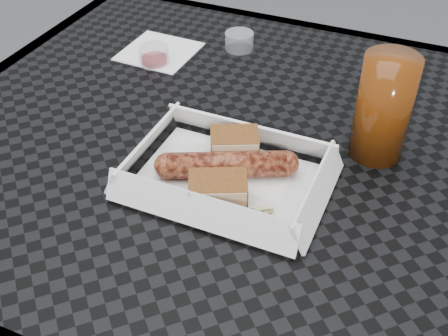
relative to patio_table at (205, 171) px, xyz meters
The scene contains 10 objects.
patio_table is the anchor object (origin of this frame).
food_tray 0.14m from the patio_table, 50.39° to the right, with size 0.22×0.15×0.00m, color white.
bratwurst 0.15m from the patio_table, 49.50° to the right, with size 0.17×0.10×0.03m.
bread_near 0.13m from the patio_table, 34.76° to the right, with size 0.06×0.04×0.04m, color brown.
bread_far 0.18m from the patio_table, 58.72° to the right, with size 0.07×0.05×0.04m, color brown.
veg_garnish 0.21m from the patio_table, 46.77° to the right, with size 0.03×0.03×0.00m.
napkin 0.26m from the patio_table, 133.44° to the left, with size 0.12×0.12×0.00m, color white.
condiment_cup_sauce 0.23m from the patio_table, 138.26° to the left, with size 0.05×0.05×0.03m, color maroon.
condiment_cup_empty 0.27m from the patio_table, 100.81° to the left, with size 0.05×0.05×0.03m, color silver.
drink_glass 0.28m from the patio_table, 10.83° to the left, with size 0.07×0.07×0.14m, color #512206.
Camera 1 is at (0.28, -0.58, 1.21)m, focal length 45.00 mm.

